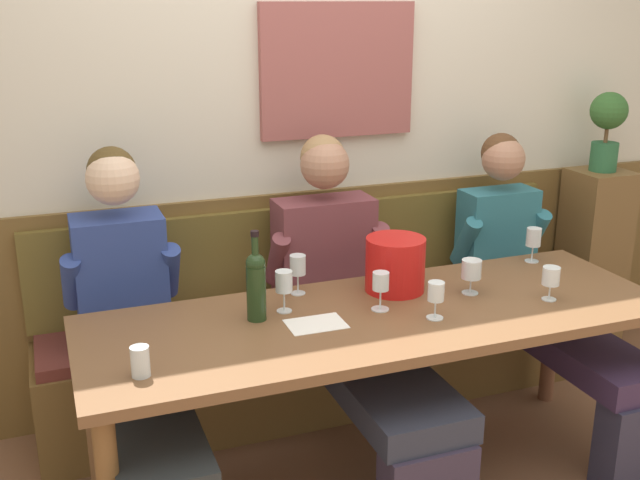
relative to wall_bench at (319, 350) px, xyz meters
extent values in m
cube|color=beige|center=(0.00, 0.26, 1.12)|extent=(6.80, 0.08, 2.80)
cube|color=#97524E|center=(0.17, 0.20, 1.27)|extent=(0.73, 0.04, 0.60)
cube|color=brown|center=(0.00, 0.21, 0.22)|extent=(6.80, 0.03, 1.00)
cube|color=brown|center=(0.00, -0.02, -0.06)|extent=(2.53, 0.42, 0.44)
cube|color=maroon|center=(0.00, -0.02, 0.18)|extent=(2.48, 0.39, 0.05)
cube|color=brown|center=(0.00, 0.17, 0.43)|extent=(2.53, 0.04, 0.45)
cube|color=brown|center=(0.00, -0.65, 0.43)|extent=(2.23, 0.76, 0.04)
cylinder|color=brown|center=(-1.05, -0.34, 0.06)|extent=(0.07, 0.07, 0.69)
cylinder|color=brown|center=(1.05, -0.34, 0.06)|extent=(0.07, 0.07, 0.69)
cube|color=#292E30|center=(-0.88, -0.57, 0.15)|extent=(0.30, 1.03, 0.11)
cube|color=navy|center=(-0.88, -0.02, 0.48)|extent=(0.36, 0.23, 0.54)
sphere|color=beige|center=(-0.88, -0.03, 0.90)|extent=(0.21, 0.21, 0.21)
sphere|color=#503D1D|center=(-0.88, 0.00, 0.93)|extent=(0.19, 0.19, 0.19)
cylinder|color=navy|center=(-1.07, -0.06, 0.50)|extent=(0.08, 0.20, 0.27)
cylinder|color=navy|center=(-0.68, -0.06, 0.50)|extent=(0.08, 0.20, 0.27)
cube|color=#2C303F|center=(0.02, -0.57, 0.15)|extent=(0.37, 1.03, 0.11)
cube|color=brown|center=(0.02, -0.02, 0.47)|extent=(0.44, 0.20, 0.52)
sphere|color=#AA775C|center=(0.02, -0.03, 0.89)|extent=(0.21, 0.21, 0.21)
sphere|color=#9C764D|center=(0.02, 0.00, 0.92)|extent=(0.20, 0.20, 0.20)
cylinder|color=brown|center=(-0.21, -0.06, 0.50)|extent=(0.08, 0.20, 0.27)
cylinder|color=brown|center=(0.25, -0.06, 0.50)|extent=(0.08, 0.20, 0.27)
cube|color=#2C2B40|center=(0.92, -1.04, -0.09)|extent=(0.28, 0.14, 0.38)
cube|color=#332441|center=(0.92, -0.57, 0.15)|extent=(0.31, 1.04, 0.11)
cube|color=#2A6A79|center=(0.92, -0.02, 0.45)|extent=(0.36, 0.18, 0.49)
sphere|color=#AA765B|center=(0.92, -0.03, 0.85)|extent=(0.20, 0.20, 0.20)
sphere|color=#54361F|center=(0.92, 0.00, 0.88)|extent=(0.19, 0.19, 0.19)
cylinder|color=#2A6A79|center=(0.73, -0.05, 0.47)|extent=(0.08, 0.20, 0.27)
cylinder|color=#2A6A79|center=(1.12, -0.05, 0.47)|extent=(0.08, 0.20, 0.27)
cylinder|color=red|center=(0.15, -0.46, 0.56)|extent=(0.24, 0.24, 0.22)
cylinder|color=#213619|center=(-0.45, -0.55, 0.55)|extent=(0.07, 0.07, 0.21)
sphere|color=#213619|center=(-0.45, -0.55, 0.67)|extent=(0.07, 0.07, 0.07)
cylinder|color=#213619|center=(-0.45, -0.55, 0.72)|extent=(0.03, 0.03, 0.09)
cylinder|color=black|center=(-0.45, -0.55, 0.78)|extent=(0.03, 0.03, 0.02)
cylinder|color=silver|center=(0.16, -0.77, 0.45)|extent=(0.06, 0.06, 0.00)
cylinder|color=silver|center=(0.16, -0.77, 0.49)|extent=(0.01, 0.01, 0.07)
cylinder|color=silver|center=(0.16, -0.77, 0.56)|extent=(0.06, 0.06, 0.07)
cylinder|color=silver|center=(0.42, -0.60, 0.45)|extent=(0.07, 0.07, 0.00)
cylinder|color=silver|center=(0.42, -0.60, 0.49)|extent=(0.01, 0.01, 0.06)
cylinder|color=silver|center=(0.42, -0.60, 0.55)|extent=(0.08, 0.08, 0.08)
cylinder|color=#E9E18D|center=(0.42, -0.60, 0.53)|extent=(0.07, 0.07, 0.03)
cylinder|color=silver|center=(0.01, -0.63, 0.45)|extent=(0.07, 0.07, 0.00)
cylinder|color=silver|center=(0.01, -0.63, 0.49)|extent=(0.01, 0.01, 0.08)
cylinder|color=silver|center=(0.01, -0.63, 0.57)|extent=(0.06, 0.06, 0.07)
cylinder|color=#E1E180|center=(0.01, -0.63, 0.54)|extent=(0.06, 0.06, 0.02)
cylinder|color=silver|center=(-0.33, -0.52, 0.45)|extent=(0.06, 0.06, 0.00)
cylinder|color=silver|center=(-0.33, -0.52, 0.49)|extent=(0.01, 0.01, 0.08)
cylinder|color=silver|center=(-0.33, -0.52, 0.57)|extent=(0.07, 0.07, 0.08)
cylinder|color=#E5D37A|center=(-0.33, -0.52, 0.55)|extent=(0.06, 0.06, 0.03)
cylinder|color=silver|center=(0.88, -0.36, 0.45)|extent=(0.06, 0.06, 0.00)
cylinder|color=silver|center=(0.88, -0.36, 0.49)|extent=(0.01, 0.01, 0.07)
cylinder|color=silver|center=(0.88, -0.36, 0.57)|extent=(0.07, 0.07, 0.08)
cylinder|color=#E0CE7D|center=(0.88, -0.36, 0.53)|extent=(0.06, 0.06, 0.02)
cylinder|color=silver|center=(-0.23, -0.36, 0.45)|extent=(0.06, 0.06, 0.00)
cylinder|color=silver|center=(-0.23, -0.36, 0.49)|extent=(0.01, 0.01, 0.08)
cylinder|color=silver|center=(-0.23, -0.36, 0.57)|extent=(0.06, 0.06, 0.08)
cylinder|color=#EDCF8D|center=(-0.23, -0.36, 0.55)|extent=(0.06, 0.06, 0.03)
cylinder|color=silver|center=(0.67, -0.77, 0.45)|extent=(0.06, 0.06, 0.00)
cylinder|color=silver|center=(0.67, -0.77, 0.48)|extent=(0.01, 0.01, 0.06)
cylinder|color=silver|center=(0.67, -0.77, 0.55)|extent=(0.07, 0.07, 0.07)
cylinder|color=silver|center=(-0.91, -0.85, 0.50)|extent=(0.06, 0.06, 0.10)
cube|color=white|center=(-0.26, -0.67, 0.45)|extent=(0.21, 0.15, 0.00)
cube|color=brown|center=(1.57, 0.03, 0.22)|extent=(0.28, 0.28, 1.01)
cylinder|color=#29603A|center=(1.57, 0.03, 0.80)|extent=(0.14, 0.14, 0.15)
cylinder|color=brown|center=(1.57, 0.03, 0.92)|extent=(0.02, 0.02, 0.09)
sphere|color=#315E2A|center=(1.57, 0.03, 1.04)|extent=(0.19, 0.19, 0.19)
camera|label=1|loc=(-1.14, -3.04, 1.57)|focal=42.73mm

